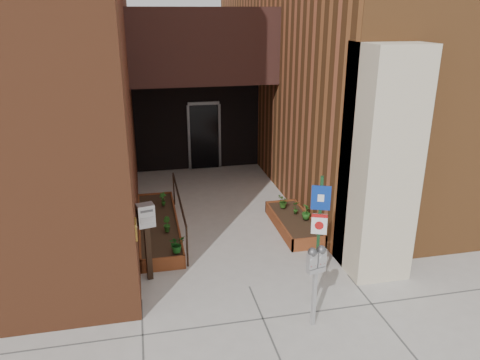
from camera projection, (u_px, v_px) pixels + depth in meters
ground at (249, 287)px, 8.82m from camera, size 80.00×80.00×0.00m
architecture at (189, 8)px, 13.42m from camera, size 20.00×14.60×10.00m
planter_left at (159, 227)px, 10.95m from camera, size 0.90×3.60×0.30m
planter_right at (294, 224)px, 11.11m from camera, size 0.80×2.20×0.30m
handrail at (179, 202)px, 10.79m from camera, size 0.04×3.34×0.90m
parking_meter at (316, 265)px, 7.39m from camera, size 0.33×0.19×1.44m
sign_post at (319, 226)px, 7.97m from camera, size 0.30×0.14×2.35m
payment_dropbox at (146, 226)px, 8.71m from camera, size 0.35×0.29×1.56m
shrub_left_a at (177, 244)px, 9.42m from camera, size 0.44×0.44×0.35m
shrub_left_b at (166, 224)px, 10.31m from camera, size 0.24×0.24×0.33m
shrub_left_c at (144, 210)px, 10.99m from camera, size 0.30×0.30×0.38m
shrub_left_d at (163, 199)px, 11.68m from camera, size 0.25×0.25×0.35m
shrub_right_a at (306, 212)px, 10.92m from camera, size 0.25×0.25×0.36m
shrub_right_b at (296, 207)px, 11.21m from camera, size 0.18×0.18×0.33m
shrub_right_c at (283, 202)px, 11.55m from camera, size 0.40×0.40×0.32m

